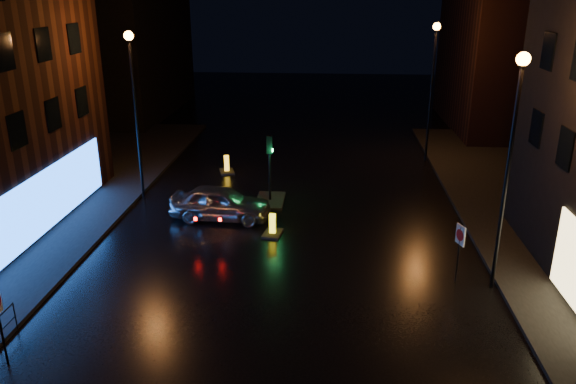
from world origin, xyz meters
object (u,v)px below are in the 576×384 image
road_sign_right (460,240)px  traffic_signal (270,192)px  bollard_near (273,230)px  bollard_far (227,169)px  silver_hatchback (221,203)px

road_sign_right → traffic_signal: bearing=-64.7°
traffic_signal → bollard_near: 4.10m
traffic_signal → bollard_far: 5.57m
traffic_signal → silver_hatchback: size_ratio=0.74×
traffic_signal → silver_hatchback: traffic_signal is taller
traffic_signal → road_sign_right: traffic_signal is taller
silver_hatchback → bollard_near: (2.61, -1.64, -0.58)m
silver_hatchback → bollard_far: 7.14m
bollard_near → road_sign_right: (7.21, -3.65, 1.48)m
silver_hatchback → traffic_signal: bearing=-37.0°
bollard_far → road_sign_right: (10.84, -12.34, 1.47)m
bollard_near → road_sign_right: road_sign_right is taller
traffic_signal → bollard_near: (0.55, -4.05, -0.29)m
traffic_signal → bollard_far: traffic_signal is taller
road_sign_right → bollard_far: bearing=-68.6°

